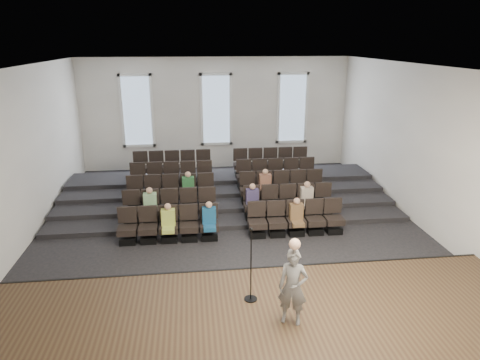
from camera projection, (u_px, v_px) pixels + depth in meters
ground at (232, 229)px, 13.53m from camera, size 14.00×14.00×0.00m
ceiling at (231, 66)px, 11.96m from camera, size 12.00×14.00×0.02m
wall_back at (216, 114)px, 19.36m from camera, size 12.00×0.04×5.00m
wall_front at (278, 276)px, 6.13m from camera, size 12.00×0.04×5.00m
wall_left at (19, 159)px, 12.08m from camera, size 0.04×14.00×5.00m
wall_right at (422, 147)px, 13.41m from camera, size 0.04×14.00×5.00m
stage at (256, 324)px, 8.64m from camera, size 11.80×3.60×0.50m
stage_lip at (245, 278)px, 10.31m from camera, size 11.80×0.06×0.52m
risers at (224, 190)px, 16.46m from camera, size 11.80×4.80×0.60m
seating_rows at (227, 193)px, 14.77m from camera, size 6.80×4.70×1.67m
windows at (216, 110)px, 19.24m from camera, size 8.44×0.10×3.24m
audience at (230, 202)px, 13.58m from camera, size 5.45×2.64×1.10m
speaker at (293, 287)px, 8.08m from camera, size 0.65×0.54×1.53m
mic_stand at (251, 279)px, 8.87m from camera, size 0.28×0.28×1.66m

